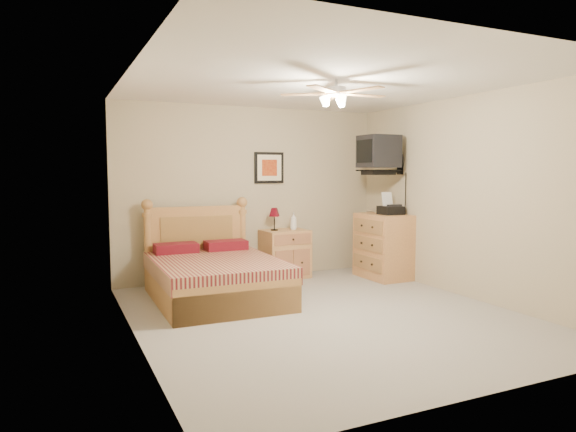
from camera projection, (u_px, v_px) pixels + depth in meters
name	position (u px, v px, depth m)	size (l,w,h in m)	color
floor	(325.00, 315.00, 5.61)	(4.50, 4.50, 0.00)	gray
ceiling	(327.00, 82.00, 5.40)	(4.00, 4.50, 0.04)	white
wall_back	(252.00, 193.00, 7.54)	(4.00, 0.04, 2.50)	tan
wall_front	(487.00, 218.00, 3.47)	(4.00, 0.04, 2.50)	tan
wall_left	(134.00, 206.00, 4.67)	(0.04, 4.50, 2.50)	tan
wall_right	(468.00, 197.00, 6.34)	(0.04, 4.50, 2.50)	tan
bed	(216.00, 251.00, 6.20)	(1.42, 1.87, 1.21)	#AB7B41
nightstand	(285.00, 254.00, 7.57)	(0.65, 0.49, 0.71)	#B77A4F
table_lamp	(274.00, 219.00, 7.48)	(0.18, 0.18, 0.33)	#540410
lotion_bottle	(294.00, 221.00, 7.60)	(0.10, 0.10, 0.26)	white
framed_picture	(269.00, 168.00, 7.60)	(0.46, 0.04, 0.46)	black
dresser	(384.00, 246.00, 7.53)	(0.56, 0.80, 0.94)	#A86E47
fax_machine	(391.00, 203.00, 7.41)	(0.30, 0.32, 0.32)	black
magazine_lower	(374.00, 212.00, 7.71)	(0.19, 0.26, 0.02)	#B9AF91
magazine_upper	(375.00, 211.00, 7.71)	(0.20, 0.28, 0.02)	gray
wall_tv	(387.00, 154.00, 7.40)	(0.56, 0.46, 0.58)	black
ceiling_fan	(336.00, 93.00, 5.23)	(1.14, 1.14, 0.28)	silver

